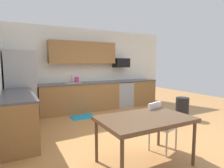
# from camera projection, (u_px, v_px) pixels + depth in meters

# --- Properties ---
(ground_plane) EXTENTS (12.00, 12.00, 0.00)m
(ground_plane) POSITION_uv_depth(u_px,v_px,m) (132.00, 132.00, 4.28)
(ground_plane) COLOR #B77F47
(wall_back) EXTENTS (5.80, 0.10, 2.70)m
(wall_back) POSITION_uv_depth(u_px,v_px,m) (90.00, 69.00, 6.45)
(wall_back) COLOR white
(wall_back) RESTS_ON ground
(cabinet_run_back) EXTENTS (2.57, 0.60, 0.90)m
(cabinet_run_back) POSITION_uv_depth(u_px,v_px,m) (80.00, 98.00, 6.03)
(cabinet_run_back) COLOR olive
(cabinet_run_back) RESTS_ON ground
(cabinet_run_back_right) EXTENTS (0.98, 0.60, 0.90)m
(cabinet_run_back_right) POSITION_uv_depth(u_px,v_px,m) (140.00, 92.00, 7.14)
(cabinet_run_back_right) COLOR olive
(cabinet_run_back_right) RESTS_ON ground
(cabinet_run_left) EXTENTS (0.60, 2.00, 0.90)m
(cabinet_run_left) POSITION_uv_depth(u_px,v_px,m) (18.00, 117.00, 3.86)
(cabinet_run_left) COLOR olive
(cabinet_run_left) RESTS_ON ground
(countertop_back) EXTENTS (4.80, 0.64, 0.04)m
(countertop_back) POSITION_uv_depth(u_px,v_px,m) (94.00, 83.00, 6.19)
(countertop_back) COLOR #4C4C51
(countertop_back) RESTS_ON cabinet_run_back
(countertop_left) EXTENTS (0.64, 2.00, 0.04)m
(countertop_left) POSITION_uv_depth(u_px,v_px,m) (17.00, 95.00, 3.81)
(countertop_left) COLOR #4C4C51
(countertop_left) RESTS_ON cabinet_run_left
(upper_cabinets_back) EXTENTS (2.20, 0.34, 0.70)m
(upper_cabinets_back) POSITION_uv_depth(u_px,v_px,m) (83.00, 53.00, 6.06)
(upper_cabinets_back) COLOR olive
(refrigerator) EXTENTS (0.76, 0.70, 1.89)m
(refrigerator) POSITION_uv_depth(u_px,v_px,m) (21.00, 86.00, 5.11)
(refrigerator) COLOR #9EA0A5
(refrigerator) RESTS_ON ground
(oven_range) EXTENTS (0.60, 0.60, 0.91)m
(oven_range) POSITION_uv_depth(u_px,v_px,m) (122.00, 94.00, 6.77)
(oven_range) COLOR #999BA0
(oven_range) RESTS_ON ground
(microwave) EXTENTS (0.54, 0.36, 0.32)m
(microwave) POSITION_uv_depth(u_px,v_px,m) (121.00, 63.00, 6.73)
(microwave) COLOR black
(sink_basin) EXTENTS (0.48, 0.40, 0.14)m
(sink_basin) POSITION_uv_depth(u_px,v_px,m) (73.00, 85.00, 5.88)
(sink_basin) COLOR #A5A8AD
(sink_basin) RESTS_ON countertop_back
(sink_faucet) EXTENTS (0.02, 0.02, 0.24)m
(sink_faucet) POSITION_uv_depth(u_px,v_px,m) (72.00, 79.00, 6.02)
(sink_faucet) COLOR #B2B5BA
(sink_faucet) RESTS_ON countertop_back
(dining_table) EXTENTS (1.40, 0.90, 0.74)m
(dining_table) POSITION_uv_depth(u_px,v_px,m) (145.00, 121.00, 2.85)
(dining_table) COLOR brown
(dining_table) RESTS_ON ground
(chair_near_table) EXTENTS (0.50, 0.50, 0.85)m
(chair_near_table) POSITION_uv_depth(u_px,v_px,m) (160.00, 122.00, 3.35)
(chair_near_table) COLOR white
(chair_near_table) RESTS_ON ground
(trash_bin) EXTENTS (0.36, 0.36, 0.60)m
(trash_bin) POSITION_uv_depth(u_px,v_px,m) (182.00, 108.00, 5.27)
(trash_bin) COLOR black
(trash_bin) RESTS_ON ground
(floor_mat) EXTENTS (0.70, 0.50, 0.01)m
(floor_mat) POSITION_uv_depth(u_px,v_px,m) (83.00, 117.00, 5.44)
(floor_mat) COLOR #198CBF
(floor_mat) RESTS_ON ground
(kettle) EXTENTS (0.14, 0.14, 0.20)m
(kettle) POSITION_uv_depth(u_px,v_px,m) (77.00, 80.00, 5.97)
(kettle) COLOR #CC3372
(kettle) RESTS_ON countertop_back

